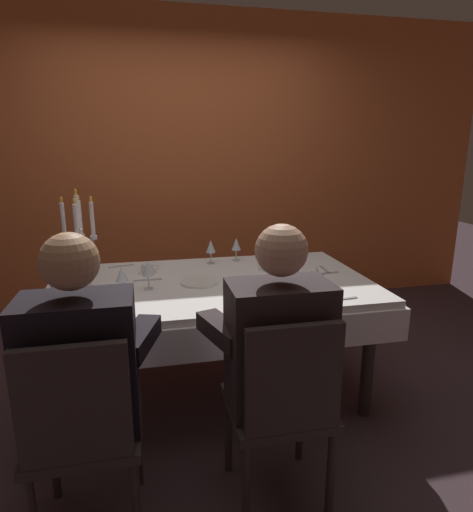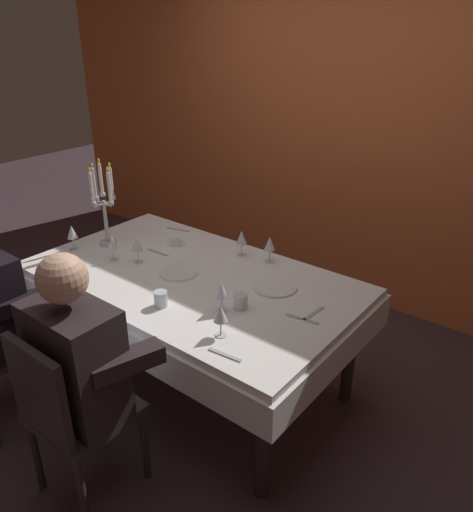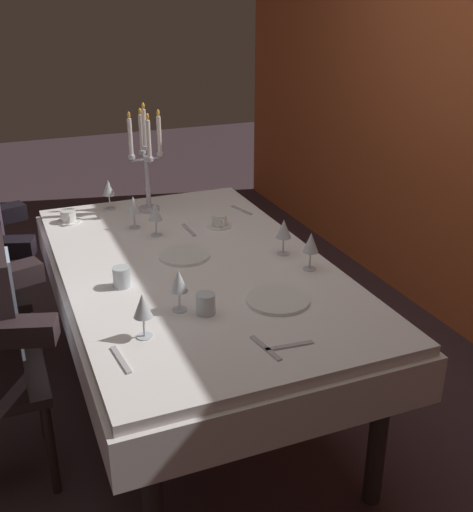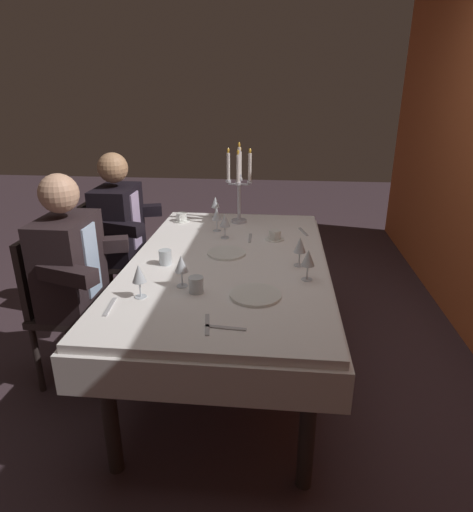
{
  "view_description": "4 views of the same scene",
  "coord_description": "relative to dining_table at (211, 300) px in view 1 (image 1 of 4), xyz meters",
  "views": [
    {
      "loc": [
        -0.37,
        -2.43,
        1.53
      ],
      "look_at": [
        0.17,
        0.08,
        0.87
      ],
      "focal_mm": 30.08,
      "sensor_mm": 36.0,
      "label": 1
    },
    {
      "loc": [
        1.79,
        -1.83,
        2.07
      ],
      "look_at": [
        0.25,
        0.1,
        0.9
      ],
      "focal_mm": 35.13,
      "sensor_mm": 36.0,
      "label": 2
    },
    {
      "loc": [
        2.33,
        -0.75,
        1.84
      ],
      "look_at": [
        0.22,
        0.11,
        0.84
      ],
      "focal_mm": 43.42,
      "sensor_mm": 36.0,
      "label": 3
    },
    {
      "loc": [
        2.3,
        0.27,
        1.66
      ],
      "look_at": [
        0.31,
        0.08,
        0.88
      ],
      "focal_mm": 30.53,
      "sensor_mm": 36.0,
      "label": 4
    }
  ],
  "objects": [
    {
      "name": "seated_diner_0",
      "position": [
        -0.64,
        -0.89,
        0.11
      ],
      "size": [
        0.63,
        0.48,
        1.24
      ],
      "color": "#2D2423",
      "rests_on": "ground_plane"
    },
    {
      "name": "spoon_2",
      "position": [
        0.75,
        0.0,
        0.12
      ],
      "size": [
        0.17,
        0.04,
        0.01
      ],
      "primitive_type": "cube",
      "rotation": [
        0.0,
        0.0,
        0.16
      ],
      "color": "#B7B7BC",
      "rests_on": "dining_table"
    },
    {
      "name": "wine_glass_4",
      "position": [
        0.25,
        0.43,
        0.23
      ],
      "size": [
        0.07,
        0.07,
        0.16
      ],
      "color": "silver",
      "rests_on": "dining_table"
    },
    {
      "name": "back_wall",
      "position": [
        0.0,
        1.66,
        0.73
      ],
      "size": [
        6.0,
        0.12,
        2.7
      ],
      "primitive_type": "cube",
      "color": "#D86736",
      "rests_on": "ground_plane"
    },
    {
      "name": "fork_3",
      "position": [
        0.76,
        0.08,
        0.12
      ],
      "size": [
        0.03,
        0.17,
        0.01
      ],
      "primitive_type": "cube",
      "rotation": [
        0.0,
        0.0,
        1.49
      ],
      "color": "#B7B7BC",
      "rests_on": "dining_table"
    },
    {
      "name": "wine_glass_0",
      "position": [
        0.52,
        -0.35,
        0.23
      ],
      "size": [
        0.07,
        0.07,
        0.16
      ],
      "color": "silver",
      "rests_on": "dining_table"
    },
    {
      "name": "coffee_cup_1",
      "position": [
        -0.71,
        -0.43,
        0.15
      ],
      "size": [
        0.13,
        0.12,
        0.06
      ],
      "color": "white",
      "rests_on": "dining_table"
    },
    {
      "name": "dinner_plate_1",
      "position": [
        -0.07,
        -0.02,
        0.13
      ],
      "size": [
        0.23,
        0.23,
        0.01
      ],
      "primitive_type": "cylinder",
      "color": "white",
      "rests_on": "dining_table"
    },
    {
      "name": "wine_glass_5",
      "position": [
        -0.83,
        -0.19,
        0.23
      ],
      "size": [
        0.07,
        0.07,
        0.16
      ],
      "color": "silver",
      "rests_on": "dining_table"
    },
    {
      "name": "fork_0",
      "position": [
        -0.54,
        0.45,
        0.12
      ],
      "size": [
        0.17,
        0.06,
        0.01
      ],
      "primitive_type": "cube",
      "rotation": [
        0.0,
        0.0,
        0.26
      ],
      "color": "#B7B7BC",
      "rests_on": "dining_table"
    },
    {
      "name": "dinner_plate_0",
      "position": [
        0.46,
        0.18,
        0.13
      ],
      "size": [
        0.24,
        0.24,
        0.01
      ],
      "primitive_type": "cylinder",
      "color": "white",
      "rests_on": "dining_table"
    },
    {
      "name": "wine_glass_3",
      "position": [
        0.06,
        0.4,
        0.24
      ],
      "size": [
        0.07,
        0.07,
        0.16
      ],
      "color": "silver",
      "rests_on": "dining_table"
    },
    {
      "name": "wine_glass_6",
      "position": [
        0.39,
        -0.18,
        0.24
      ],
      "size": [
        0.07,
        0.07,
        0.16
      ],
      "color": "silver",
      "rests_on": "dining_table"
    },
    {
      "name": "seated_diner_1",
      "position": [
        0.15,
        -0.89,
        0.11
      ],
      "size": [
        0.63,
        0.48,
        1.24
      ],
      "color": "#2D2423",
      "rests_on": "ground_plane"
    },
    {
      "name": "wine_glass_2",
      "position": [
        -0.51,
        -0.14,
        0.23
      ],
      "size": [
        0.07,
        0.07,
        0.16
      ],
      "color": "silver",
      "rests_on": "dining_table"
    },
    {
      "name": "coffee_cup_0",
      "position": [
        -0.37,
        0.26,
        0.15
      ],
      "size": [
        0.13,
        0.12,
        0.06
      ],
      "color": "white",
      "rests_on": "dining_table"
    },
    {
      "name": "candelabra",
      "position": [
        -0.73,
        -0.01,
        0.39
      ],
      "size": [
        0.19,
        0.19,
        0.57
      ],
      "color": "silver",
      "rests_on": "dining_table"
    },
    {
      "name": "wine_glass_1",
      "position": [
        -0.37,
        -0.06,
        0.24
      ],
      "size": [
        0.07,
        0.07,
        0.16
      ],
      "color": "silver",
      "rests_on": "dining_table"
    },
    {
      "name": "dining_table",
      "position": [
        0.0,
        0.0,
        0.0
      ],
      "size": [
        1.94,
        1.14,
        0.74
      ],
      "color": "white",
      "rests_on": "ground_plane"
    },
    {
      "name": "water_tumbler_0",
      "position": [
        0.44,
        -0.1,
        0.16
      ],
      "size": [
        0.07,
        0.07,
        0.08
      ],
      "primitive_type": "cylinder",
      "color": "silver",
      "rests_on": "dining_table"
    },
    {
      "name": "water_tumbler_1",
      "position": [
        0.11,
        -0.34,
        0.16
      ],
      "size": [
        0.07,
        0.07,
        0.08
      ],
      "primitive_type": "cylinder",
      "color": "silver",
      "rests_on": "dining_table"
    },
    {
      "name": "fork_4",
      "position": [
        -0.37,
        0.1,
        0.12
      ],
      "size": [
        0.17,
        0.02,
        0.01
      ],
      "primitive_type": "cube",
      "rotation": [
        0.0,
        0.0,
        0.03
      ],
      "color": "#B7B7BC",
      "rests_on": "dining_table"
    },
    {
      "name": "ground_plane",
      "position": [
        0.0,
        0.0,
        -0.62
      ],
      "size": [
        12.0,
        12.0,
        0.0
      ],
      "primitive_type": "plane",
      "color": "#3F2E34"
    },
    {
      "name": "fork_1",
      "position": [
        0.63,
        -0.46,
        0.12
      ],
      "size": [
        0.17,
        0.03,
        0.01
      ],
      "primitive_type": "cube",
      "rotation": [
        0.0,
        0.0,
        0.1
      ],
      "color": "#B7B7BC",
      "rests_on": "dining_table"
    }
  ]
}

